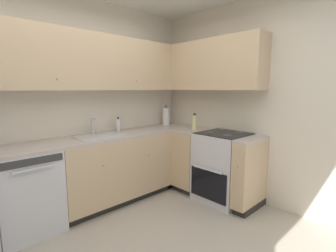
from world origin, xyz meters
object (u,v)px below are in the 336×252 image
object	(u,v)px
paper_towel_roll	(166,116)
oil_bottle	(194,122)
dishwasher	(27,191)
soap_bottle	(118,125)
oven_range	(223,166)

from	to	relation	value
paper_towel_roll	oil_bottle	xyz separation A→B (m)	(-0.03, -0.64, -0.03)
dishwasher	paper_towel_roll	size ratio (longest dim) A/B	2.59
soap_bottle	oil_bottle	world-z (taller)	oil_bottle
dishwasher	oven_range	size ratio (longest dim) A/B	0.83
oven_range	soap_bottle	bearing A→B (deg)	127.64
paper_towel_roll	oil_bottle	world-z (taller)	paper_towel_roll
dishwasher	oil_bottle	distance (m)	2.26
dishwasher	oven_range	xyz separation A→B (m)	(2.15, -0.98, 0.02)
oven_range	oil_bottle	xyz separation A→B (m)	(-0.02, 0.50, 0.56)
oven_range	paper_towel_roll	size ratio (longest dim) A/B	3.14
soap_bottle	oil_bottle	distance (m)	1.10
oven_range	oil_bottle	world-z (taller)	oil_bottle
paper_towel_roll	oil_bottle	bearing A→B (deg)	-92.52
oil_bottle	oven_range	bearing A→B (deg)	-87.83
soap_bottle	oil_bottle	bearing A→B (deg)	-36.99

